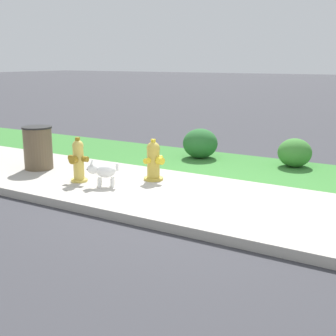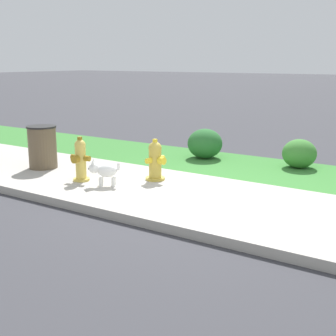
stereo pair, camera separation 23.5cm
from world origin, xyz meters
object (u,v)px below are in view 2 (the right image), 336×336
fire_hydrant_across_street (80,160)px  trash_bin (42,147)px  small_white_dog (104,171)px  shrub_bush_mid_verge (205,144)px  shrub_bush_near_lamp (299,154)px  fire_hydrant_at_driveway (155,161)px

fire_hydrant_across_street → trash_bin: bearing=-21.6°
small_white_dog → shrub_bush_mid_verge: shrub_bush_mid_verge is taller
fire_hydrant_across_street → shrub_bush_near_lamp: (2.64, 2.95, -0.09)m
trash_bin → shrub_bush_mid_verge: bearing=50.5°
fire_hydrant_across_street → trash_bin: trash_bin is taller
fire_hydrant_at_driveway → shrub_bush_mid_verge: fire_hydrant_at_driveway is taller
small_white_dog → shrub_bush_near_lamp: 3.66m
small_white_dog → trash_bin: 1.81m
fire_hydrant_across_street → shrub_bush_mid_verge: bearing=-113.7°
fire_hydrant_across_street → shrub_bush_near_lamp: bearing=-139.7°
fire_hydrant_at_driveway → small_white_dog: bearing=-20.8°
fire_hydrant_across_street → shrub_bush_mid_verge: fire_hydrant_across_street is taller
fire_hydrant_at_driveway → small_white_dog: 0.88m
shrub_bush_near_lamp → shrub_bush_mid_verge: size_ratio=0.89×
shrub_bush_mid_verge → shrub_bush_near_lamp: bearing=6.5°
trash_bin → shrub_bush_near_lamp: trash_bin is taller
small_white_dog → shrub_bush_near_lamp: (2.11, 2.99, 0.01)m
small_white_dog → trash_bin: size_ratio=0.56×
small_white_dog → fire_hydrant_across_street: bearing=-37.9°
shrub_bush_mid_verge → small_white_dog: bearing=-95.0°
small_white_dog → shrub_bush_near_lamp: bearing=-159.8°
trash_bin → small_white_dog: bearing=-10.7°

